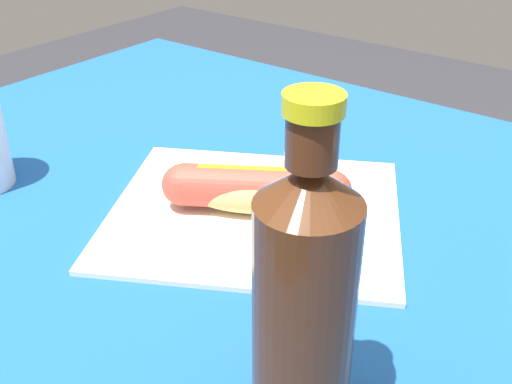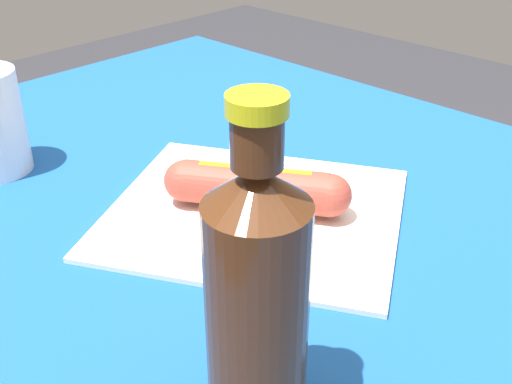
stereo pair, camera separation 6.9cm
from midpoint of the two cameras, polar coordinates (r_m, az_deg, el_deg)
name	(u,v)px [view 1 (the left image)]	position (r m, az deg, el deg)	size (l,w,h in m)	color
dining_table	(262,298)	(0.80, -1.95, -9.72)	(1.20, 0.86, 0.74)	brown
paper_wrapper	(256,213)	(0.71, -2.78, -1.98)	(0.32, 0.28, 0.01)	white
hot_dog	(256,190)	(0.69, -2.84, 0.14)	(0.19, 0.14, 0.05)	tan
soda_bottle	(305,295)	(0.42, -0.28, -9.58)	(0.07, 0.07, 0.25)	#4C2814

